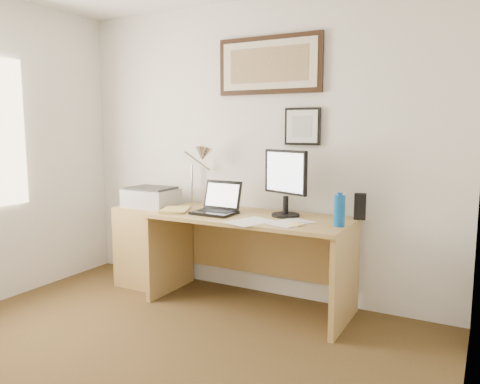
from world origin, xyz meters
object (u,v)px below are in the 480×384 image
Objects in this scene: laptop at (217,206)px; printer at (151,197)px; water_bottle at (339,211)px; desk at (254,242)px; book at (163,210)px; side_cabinet at (149,246)px; lcd_monitor at (285,180)px.

laptop is 0.79× the size of printer.
laptop reaches higher than printer.
water_bottle is 0.83m from desk.
printer reaches higher than book.
side_cabinet is 2.49× the size of book.
printer is (0.04, 0.01, 0.45)m from side_cabinet.
water_bottle is at bearing -3.54° from side_cabinet.
water_bottle is 1.02m from laptop.
book is (-1.48, -0.09, -0.10)m from water_bottle.
water_bottle is at bearing -3.90° from printer.
laptop is (0.79, -0.09, 0.44)m from side_cabinet.
printer is at bearing -178.55° from desk.
book is at bearing -165.61° from lcd_monitor.
lcd_monitor reaches higher than printer.
desk is 1.08m from printer.
lcd_monitor reaches higher than water_bottle.
lcd_monitor is at bearing 1.80° from printer.
desk is at bearing 168.76° from water_bottle.
book is at bearing -31.84° from side_cabinet.
laptop reaches higher than book.
printer is at bearing -178.20° from lcd_monitor.
side_cabinet is 0.56m from book.
desk is (-0.74, 0.15, -0.35)m from water_bottle.
water_bottle reaches higher than side_cabinet.
lcd_monitor is 1.31m from printer.
printer is at bearing 172.87° from laptop.
desk is (1.07, 0.04, 0.15)m from side_cabinet.
laptop is 0.76m from printer.
book is 0.81m from desk.
printer is at bearing 13.43° from side_cabinet.
water_bottle is (1.81, -0.11, 0.50)m from side_cabinet.
lcd_monitor is (1.00, 0.26, 0.28)m from book.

